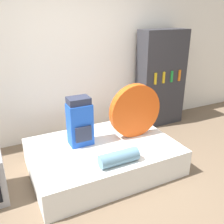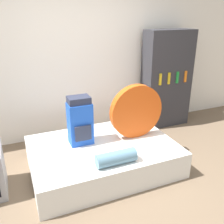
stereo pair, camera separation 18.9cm
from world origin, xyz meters
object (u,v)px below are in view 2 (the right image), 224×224
object	(u,v)px
tent_bag	(136,111)
bookshelf	(167,79)
sleeping_roll	(116,158)
backpack	(80,121)

from	to	relation	value
tent_bag	bookshelf	bearing A→B (deg)	38.98
sleeping_roll	bookshelf	bearing A→B (deg)	41.21
backpack	tent_bag	xyz separation A→B (m)	(0.77, -0.11, 0.06)
backpack	sleeping_roll	size ratio (longest dim) A/B	1.36
sleeping_roll	bookshelf	size ratio (longest dim) A/B	0.28
tent_bag	sleeping_roll	distance (m)	0.82
sleeping_roll	backpack	bearing A→B (deg)	109.50
backpack	sleeping_roll	distance (m)	0.74
tent_bag	bookshelf	xyz separation A→B (m)	(1.09, 0.88, 0.13)
bookshelf	backpack	bearing A→B (deg)	-157.53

